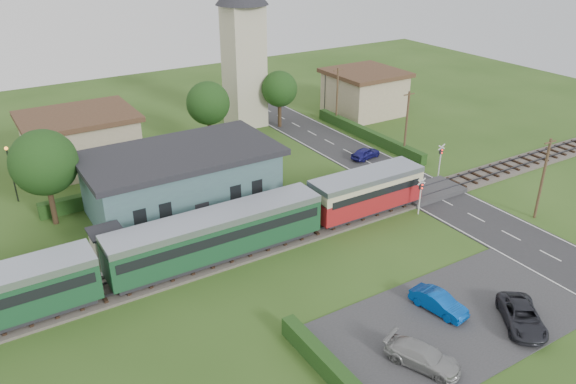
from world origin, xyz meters
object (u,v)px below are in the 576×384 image
house_west (81,140)px  house_east (364,92)px  equipment_hut (108,246)px  crossing_signal_far (441,156)px  pedestrian_near (282,203)px  pedestrian_far (111,255)px  station_building (182,180)px  train (175,246)px  car_on_road (366,153)px  car_park_blue (439,302)px  car_park_silver (423,356)px  car_park_dark (522,316)px  crossing_signal_near (421,191)px  church_tower (243,39)px

house_west → house_east: same height
equipment_hut → house_east: house_east is taller
crossing_signal_far → pedestrian_near: crossing_signal_far is taller
equipment_hut → pedestrian_far: 0.83m
station_building → pedestrian_far: bearing=-140.7°
crossing_signal_far → house_east: bearing=71.9°
train → house_west: 23.02m
crossing_signal_far → pedestrian_near: size_ratio=1.92×
equipment_hut → car_on_road: equipment_hut is taller
pedestrian_near → car_on_road: bearing=-132.8°
equipment_hut → car_park_blue: (16.14, -16.01, -1.04)m
crossing_signal_far → car_on_road: size_ratio=0.95×
car_park_silver → station_building: bearing=75.8°
car_park_dark → pedestrian_near: pedestrian_near is taller
car_park_blue → pedestrian_near: (-1.86, 15.97, 0.60)m
house_west → car_on_road: bearing=-27.9°
crossing_signal_far → crossing_signal_near: bearing=-146.3°
equipment_hut → car_park_dark: equipment_hut is taller
house_east → pedestrian_far: house_east is taller
church_tower → train: bearing=-126.4°
equipment_hut → car_park_silver: 22.47m
train → crossing_signal_near: size_ratio=13.18×
house_west → crossing_signal_far: size_ratio=3.30×
house_west → pedestrian_near: 22.87m
station_building → car_park_silver: (3.83, -24.87, -1.99)m
station_building → pedestrian_near: (6.28, -5.83, -1.39)m
pedestrian_near → house_west: bearing=-37.7°
car_park_silver → pedestrian_far: pedestrian_far is taller
equipment_hut → house_east: 42.41m
house_west → pedestrian_far: 20.83m
car_on_road → car_park_silver: (-16.53, -25.46, 0.06)m
car_on_road → car_park_dark: size_ratio=0.75×
church_tower → crossing_signal_far: size_ratio=5.37×
station_building → pedestrian_far: (-8.00, -6.56, -1.28)m
crossing_signal_near → pedestrian_far: 24.89m
station_building → house_east: bearing=23.4°
crossing_signal_far → house_west: bearing=144.2°
crossing_signal_near → car_park_dark: (-5.01, -14.09, -1.43)m
church_tower → car_park_blue: size_ratio=4.66×
car_park_silver → car_park_dark: size_ratio=0.94×
station_building → car_park_dark: bearing=-65.9°
pedestrian_near → car_park_dark: bearing=127.3°
train → car_park_dark: size_ratio=9.47×
station_building → crossing_signal_near: 19.98m
house_east → car_park_dark: 42.81m
church_tower → car_park_dark: size_ratio=3.86×
station_building → car_on_road: station_building is taller
crossing_signal_near → car_park_dark: crossing_signal_near is taller
car_on_road → church_tower: bearing=7.6°
train → house_west: bearing=92.0°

